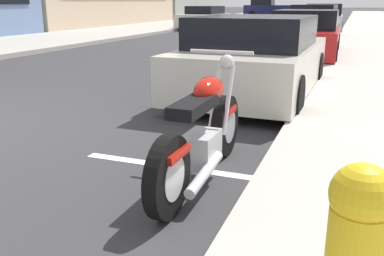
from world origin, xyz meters
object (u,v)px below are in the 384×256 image
parked_car_behind_motorcycle (256,58)px  parked_car_second_in_row (306,35)px  crossing_truck (270,9)px  parked_car_across_street (314,24)px  parked_car_at_intersection (324,19)px  car_opposite_curb (204,18)px  parked_motorcycle (203,135)px

parked_car_behind_motorcycle → parked_car_second_in_row: (5.54, -0.22, 0.00)m
parked_car_second_in_row → crossing_truck: size_ratio=0.92×
parked_car_across_street → parked_car_at_intersection: parked_car_at_intersection is taller
car_opposite_curb → crossing_truck: bearing=178.8°
parked_car_second_in_row → car_opposite_curb: 13.68m
parked_motorcycle → car_opposite_curb: bearing=19.6°
parked_car_at_intersection → car_opposite_curb: bearing=85.3°
parked_car_second_in_row → parked_car_across_street: bearing=1.7°
parked_car_behind_motorcycle → parked_car_at_intersection: 16.99m
car_opposite_curb → parked_car_at_intersection: bearing=90.7°
parked_car_across_street → crossing_truck: bearing=17.2°
parked_car_behind_motorcycle → crossing_truck: size_ratio=0.87×
parked_motorcycle → car_opposite_curb: size_ratio=0.44×
parked_motorcycle → parked_car_second_in_row: 9.28m
parked_car_across_street → crossing_truck: 21.76m
car_opposite_curb → parked_car_second_in_row: bearing=34.0°
parked_car_second_in_row → parked_car_across_street: parked_car_across_street is taller
parked_car_behind_motorcycle → car_opposite_curb: 18.56m
parked_car_second_in_row → parked_car_at_intersection: 11.46m
parked_car_across_street → car_opposite_curb: bearing=51.4°
parked_car_second_in_row → car_opposite_curb: parked_car_second_in_row is taller
parked_car_behind_motorcycle → parked_car_second_in_row: 5.55m
parked_car_across_street → car_opposite_curb: (5.79, 6.78, -0.05)m
parked_motorcycle → parked_car_at_intersection: parked_car_at_intersection is taller
crossing_truck → parked_motorcycle: bearing=98.8°
parked_car_second_in_row → car_opposite_curb: size_ratio=0.95×
parked_car_second_in_row → parked_car_at_intersection: parked_car_at_intersection is taller
parked_motorcycle → parked_car_behind_motorcycle: (3.74, 0.36, 0.21)m
parked_car_second_in_row → parked_car_across_street: size_ratio=0.96×
parked_car_behind_motorcycle → parked_car_at_intersection: (16.99, 0.11, 0.05)m
parked_car_second_in_row → car_opposite_curb: bearing=29.9°
crossing_truck → car_opposite_curb: bearing=85.2°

